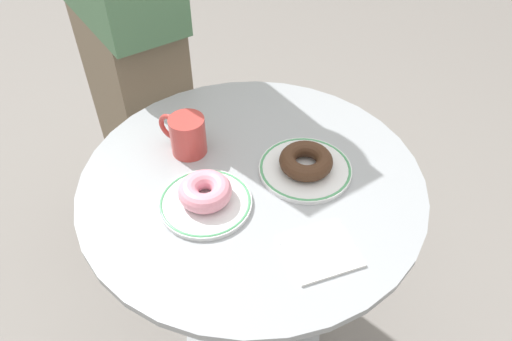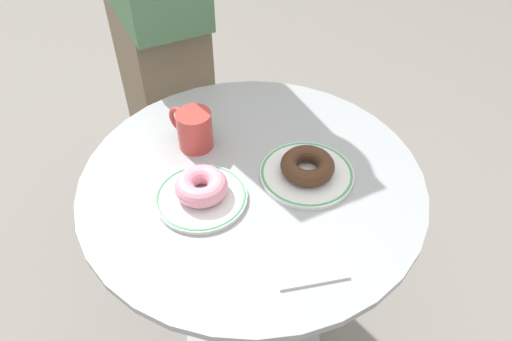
# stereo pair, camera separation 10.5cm
# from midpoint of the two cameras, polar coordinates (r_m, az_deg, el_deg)

# --- Properties ---
(ground_plane) EXTENTS (7.00, 7.00, 0.02)m
(ground_plane) POSITION_cam_midpoint_polar(r_m,az_deg,el_deg) (1.69, 1.57, -19.42)
(ground_plane) COLOR gray
(cafe_table) EXTENTS (0.78, 0.78, 0.74)m
(cafe_table) POSITION_cam_midpoint_polar(r_m,az_deg,el_deg) (1.26, 2.01, -8.93)
(cafe_table) COLOR #999EA3
(cafe_table) RESTS_ON ground
(plate_left) EXTENTS (0.20, 0.20, 0.01)m
(plate_left) POSITION_cam_midpoint_polar(r_m,az_deg,el_deg) (1.02, -3.66, -3.37)
(plate_left) COLOR white
(plate_left) RESTS_ON cafe_table
(plate_right) EXTENTS (0.21, 0.21, 0.01)m
(plate_right) POSITION_cam_midpoint_polar(r_m,az_deg,el_deg) (1.08, 8.89, -0.49)
(plate_right) COLOR white
(plate_right) RESTS_ON cafe_table
(donut_pink_frosted) EXTENTS (0.16, 0.16, 0.04)m
(donut_pink_frosted) POSITION_cam_midpoint_polar(r_m,az_deg,el_deg) (1.00, -3.63, -2.02)
(donut_pink_frosted) COLOR pink
(donut_pink_frosted) RESTS_ON plate_left
(donut_chocolate) EXTENTS (0.15, 0.15, 0.04)m
(donut_chocolate) POSITION_cam_midpoint_polar(r_m,az_deg,el_deg) (1.06, 9.03, 0.45)
(donut_chocolate) COLOR #422819
(donut_chocolate) RESTS_ON plate_right
(paper_napkin) EXTENTS (0.14, 0.12, 0.01)m
(paper_napkin) POSITION_cam_midpoint_polar(r_m,az_deg,el_deg) (0.93, 9.34, -10.49)
(paper_napkin) COLOR white
(paper_napkin) RESTS_ON cafe_table
(coffee_mug) EXTENTS (0.10, 0.11, 0.09)m
(coffee_mug) POSITION_cam_midpoint_polar(r_m,az_deg,el_deg) (1.12, -4.85, 4.87)
(coffee_mug) COLOR #B73D38
(coffee_mug) RESTS_ON cafe_table
(person_figure) EXTENTS (0.32, 0.49, 1.71)m
(person_figure) POSITION_cam_midpoint_polar(r_m,az_deg,el_deg) (1.53, -10.15, 17.81)
(person_figure) COLOR brown
(person_figure) RESTS_ON ground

